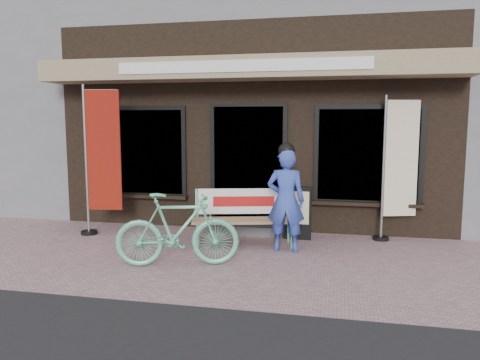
% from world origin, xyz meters
% --- Properties ---
extents(ground, '(70.00, 70.00, 0.00)m').
position_xyz_m(ground, '(0.00, 0.00, 0.00)').
color(ground, '#A98187').
rests_on(ground, ground).
extents(storefront, '(7.00, 6.77, 6.00)m').
position_xyz_m(storefront, '(0.00, 4.96, 2.99)').
color(storefront, black).
rests_on(storefront, ground).
extents(bench, '(1.64, 0.78, 0.86)m').
position_xyz_m(bench, '(0.13, 1.01, 0.51)').
color(bench, '#63C298').
rests_on(bench, ground).
extents(person, '(0.56, 0.38, 1.60)m').
position_xyz_m(person, '(0.80, 0.78, 0.79)').
color(person, '#334BB2').
rests_on(person, ground).
extents(bicycle, '(1.69, 0.91, 0.98)m').
position_xyz_m(bicycle, '(-0.52, -0.23, 0.49)').
color(bicycle, '#63C298').
rests_on(bicycle, ground).
extents(nobori_red, '(0.74, 0.31, 2.50)m').
position_xyz_m(nobori_red, '(-2.33, 1.15, 1.29)').
color(nobori_red, gray).
rests_on(nobori_red, ground).
extents(nobori_cream, '(0.69, 0.31, 2.31)m').
position_xyz_m(nobori_cream, '(2.46, 1.80, 1.19)').
color(nobori_cream, gray).
rests_on(nobori_cream, ground).
extents(menu_stand, '(0.43, 0.11, 0.87)m').
position_xyz_m(menu_stand, '(0.91, 1.49, 0.44)').
color(menu_stand, black).
rests_on(menu_stand, ground).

